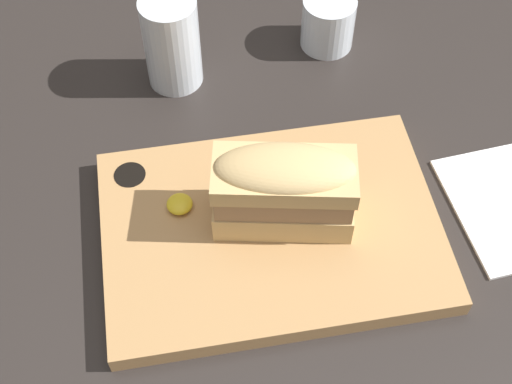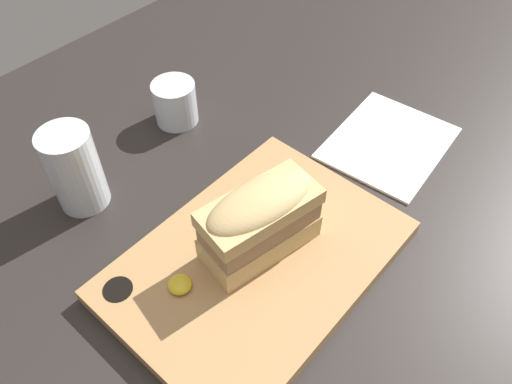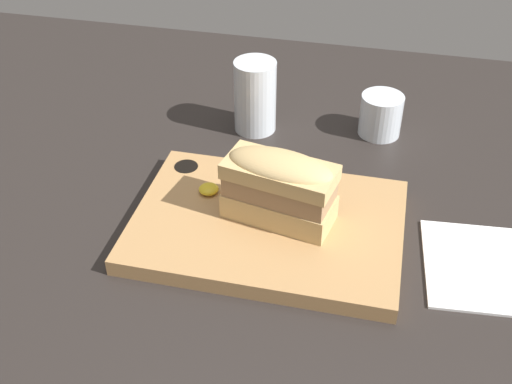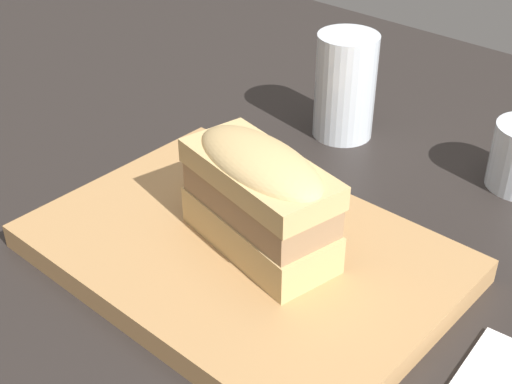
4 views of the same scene
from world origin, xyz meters
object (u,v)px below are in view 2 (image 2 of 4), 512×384
object	(u,v)px
serving_board	(256,261)
wine_glass	(175,104)
napkin	(389,143)
water_glass	(76,174)
sandwich	(260,219)

from	to	relation	value
serving_board	wine_glass	size ratio (longest dim) A/B	5.16
napkin	water_glass	bearing A→B (deg)	145.82
water_glass	wine_glass	xyz separation A→B (cm)	(20.97, 3.20, -2.10)
wine_glass	napkin	size ratio (longest dim) A/B	0.33
sandwich	napkin	size ratio (longest dim) A/B	0.73
water_glass	wine_glass	world-z (taller)	water_glass
sandwich	wine_glass	world-z (taller)	sandwich
water_glass	serving_board	bearing A→B (deg)	-73.51
wine_glass	napkin	distance (cm)	35.27
wine_glass	napkin	bearing A→B (deg)	-58.42
serving_board	sandwich	distance (cm)	6.84
wine_glass	napkin	xyz separation A→B (cm)	(18.40, -29.93, -3.10)
sandwich	wine_glass	bearing A→B (deg)	67.69
water_glass	napkin	bearing A→B (deg)	-34.18
serving_board	napkin	distance (cm)	31.64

